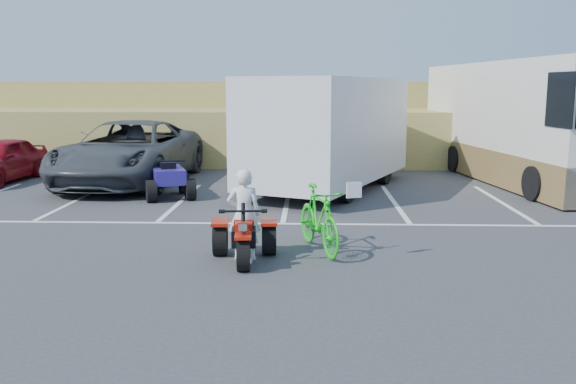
{
  "coord_description": "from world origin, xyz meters",
  "views": [
    {
      "loc": [
        0.56,
        -10.21,
        2.86
      ],
      "look_at": [
        0.18,
        0.59,
        1.0
      ],
      "focal_mm": 38.0,
      "sensor_mm": 36.0,
      "label": 1
    }
  ],
  "objects_px": {
    "red_trike_atv": "(244,261)",
    "quad_atv_green": "(255,191)",
    "rider": "(244,214)",
    "cargo_trailer": "(329,130)",
    "grey_pickup": "(130,152)",
    "green_dirt_bike": "(319,219)",
    "quad_atv_blue": "(169,197)",
    "rv_motorhome": "(518,130)"
  },
  "relations": [
    {
      "from": "cargo_trailer",
      "to": "rv_motorhome",
      "type": "height_order",
      "value": "rv_motorhome"
    },
    {
      "from": "rv_motorhome",
      "to": "quad_atv_green",
      "type": "bearing_deg",
      "value": -170.89
    },
    {
      "from": "rider",
      "to": "quad_atv_blue",
      "type": "height_order",
      "value": "rider"
    },
    {
      "from": "red_trike_atv",
      "to": "quad_atv_green",
      "type": "height_order",
      "value": "red_trike_atv"
    },
    {
      "from": "green_dirt_bike",
      "to": "cargo_trailer",
      "type": "bearing_deg",
      "value": 68.0
    },
    {
      "from": "green_dirt_bike",
      "to": "cargo_trailer",
      "type": "relative_size",
      "value": 0.27
    },
    {
      "from": "cargo_trailer",
      "to": "green_dirt_bike",
      "type": "bearing_deg",
      "value": -70.1
    },
    {
      "from": "rv_motorhome",
      "to": "rider",
      "type": "bearing_deg",
      "value": -137.24
    },
    {
      "from": "rider",
      "to": "grey_pickup",
      "type": "height_order",
      "value": "grey_pickup"
    },
    {
      "from": "cargo_trailer",
      "to": "quad_atv_green",
      "type": "height_order",
      "value": "cargo_trailer"
    },
    {
      "from": "rv_motorhome",
      "to": "quad_atv_blue",
      "type": "bearing_deg",
      "value": -169.04
    },
    {
      "from": "quad_atv_blue",
      "to": "cargo_trailer",
      "type": "bearing_deg",
      "value": -1.35
    },
    {
      "from": "red_trike_atv",
      "to": "rv_motorhome",
      "type": "relative_size",
      "value": 0.15
    },
    {
      "from": "cargo_trailer",
      "to": "rider",
      "type": "bearing_deg",
      "value": -79.68
    },
    {
      "from": "rv_motorhome",
      "to": "green_dirt_bike",
      "type": "bearing_deg",
      "value": -133.92
    },
    {
      "from": "rider",
      "to": "green_dirt_bike",
      "type": "xyz_separation_m",
      "value": [
        1.26,
        0.56,
        -0.19
      ]
    },
    {
      "from": "red_trike_atv",
      "to": "quad_atv_blue",
      "type": "bearing_deg",
      "value": 109.22
    },
    {
      "from": "green_dirt_bike",
      "to": "grey_pickup",
      "type": "relative_size",
      "value": 0.29
    },
    {
      "from": "green_dirt_bike",
      "to": "grey_pickup",
      "type": "distance_m",
      "value": 9.43
    },
    {
      "from": "red_trike_atv",
      "to": "quad_atv_green",
      "type": "relative_size",
      "value": 1.16
    },
    {
      "from": "rider",
      "to": "grey_pickup",
      "type": "relative_size",
      "value": 0.23
    },
    {
      "from": "cargo_trailer",
      "to": "rv_motorhome",
      "type": "distance_m",
      "value": 6.24
    },
    {
      "from": "green_dirt_bike",
      "to": "quad_atv_green",
      "type": "height_order",
      "value": "green_dirt_bike"
    },
    {
      "from": "rider",
      "to": "quad_atv_green",
      "type": "distance_m",
      "value": 6.82
    },
    {
      "from": "cargo_trailer",
      "to": "quad_atv_green",
      "type": "distance_m",
      "value": 2.7
    },
    {
      "from": "red_trike_atv",
      "to": "grey_pickup",
      "type": "height_order",
      "value": "grey_pickup"
    },
    {
      "from": "rider",
      "to": "cargo_trailer",
      "type": "relative_size",
      "value": 0.21
    },
    {
      "from": "green_dirt_bike",
      "to": "quad_atv_blue",
      "type": "distance_m",
      "value": 6.48
    },
    {
      "from": "grey_pickup",
      "to": "red_trike_atv",
      "type": "bearing_deg",
      "value": -58.62
    },
    {
      "from": "quad_atv_green",
      "to": "red_trike_atv",
      "type": "bearing_deg",
      "value": -83.6
    },
    {
      "from": "grey_pickup",
      "to": "cargo_trailer",
      "type": "distance_m",
      "value": 6.09
    },
    {
      "from": "green_dirt_bike",
      "to": "rv_motorhome",
      "type": "relative_size",
      "value": 0.19
    },
    {
      "from": "red_trike_atv",
      "to": "rider",
      "type": "relative_size",
      "value": 0.97
    },
    {
      "from": "red_trike_atv",
      "to": "quad_atv_green",
      "type": "xyz_separation_m",
      "value": [
        -0.43,
        6.91,
        0.0
      ]
    },
    {
      "from": "green_dirt_bike",
      "to": "cargo_trailer",
      "type": "xyz_separation_m",
      "value": [
        0.39,
        6.61,
        1.1
      ]
    },
    {
      "from": "rider",
      "to": "cargo_trailer",
      "type": "bearing_deg",
      "value": -107.76
    },
    {
      "from": "red_trike_atv",
      "to": "grey_pickup",
      "type": "relative_size",
      "value": 0.22
    },
    {
      "from": "grey_pickup",
      "to": "cargo_trailer",
      "type": "height_order",
      "value": "cargo_trailer"
    },
    {
      "from": "quad_atv_green",
      "to": "green_dirt_bike",
      "type": "bearing_deg",
      "value": -72.05
    },
    {
      "from": "grey_pickup",
      "to": "cargo_trailer",
      "type": "bearing_deg",
      "value": -5.63
    },
    {
      "from": "rider",
      "to": "cargo_trailer",
      "type": "distance_m",
      "value": 7.41
    },
    {
      "from": "quad_atv_blue",
      "to": "rider",
      "type": "bearing_deg",
      "value": -85.48
    }
  ]
}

